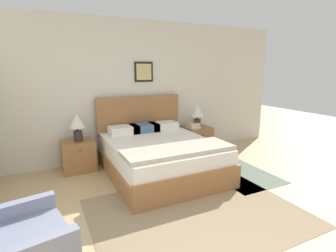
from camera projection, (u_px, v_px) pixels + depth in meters
wall_back at (126, 91)px, 4.93m from camera, size 6.91×0.09×2.60m
area_rug_main at (197, 213)px, 3.19m from camera, size 2.48×1.90×0.01m
area_rug_bedside at (234, 171)px, 4.48m from camera, size 0.93×1.55×0.01m
bed at (160, 155)px, 4.32m from camera, size 1.63×1.99×1.20m
armchair at (21, 251)px, 2.11m from camera, size 0.79×0.90×0.81m
nightstand_near_window at (79, 156)px, 4.47m from camera, size 0.53×0.48×0.53m
nightstand_by_door at (197, 139)px, 5.49m from camera, size 0.53×0.48×0.53m
table_lamp_near_window at (77, 123)px, 4.33m from camera, size 0.27×0.27×0.47m
table_lamp_by_door at (197, 113)px, 5.34m from camera, size 0.27×0.27×0.47m
book_thick_bottom at (193, 127)px, 5.34m from camera, size 0.23×0.26×0.04m
book_hardcover_middle at (193, 125)px, 5.33m from camera, size 0.22×0.26×0.03m
book_novel_upper at (193, 124)px, 5.32m from camera, size 0.20×0.22×0.04m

